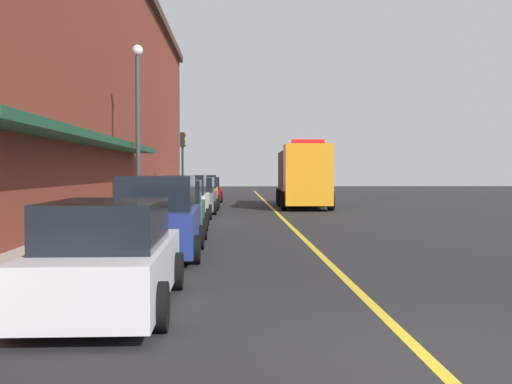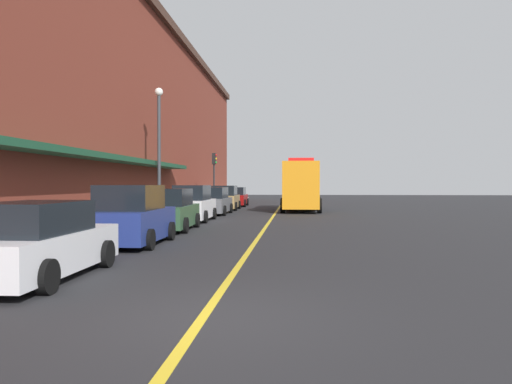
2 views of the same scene
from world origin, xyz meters
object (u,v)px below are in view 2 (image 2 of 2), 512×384
Objects in this scene: parked_car_0 at (38,243)px; parked_car_2 at (169,211)px; utility_truck at (302,187)px; parking_meter_0 at (39,218)px; parked_car_3 at (193,205)px; parked_car_6 at (236,197)px; parked_car_5 at (225,199)px; parking_meter_1 at (139,205)px; parking_meter_2 at (144,204)px; parked_car_1 at (132,217)px; parked_car_4 at (214,202)px; traffic_light_near at (214,169)px; street_lamp_left at (159,138)px.

parked_car_2 is (-0.06, 10.86, 0.07)m from parked_car_0.
utility_truck is 24.94m from parking_meter_0.
parked_car_6 is at bearing -0.63° from parked_car_3.
parked_car_6 is 9.00m from utility_truck.
parked_car_5 is 0.54× the size of utility_truck.
parked_car_0 is 11.18m from parking_meter_1.
parking_meter_0 is 9.08m from parking_meter_2.
parked_car_1 is 3.40m from parking_meter_0.
parking_meter_0 is (-1.46, -19.17, 0.25)m from parked_car_4.
parked_car_6 is 3.68× the size of parking_meter_0.
parking_meter_2 is at bearing 172.26° from parked_car_4.
parked_car_4 is 19.22m from parking_meter_0.
parked_car_2 is at bearing -9.25° from parking_meter_1.
traffic_light_near reaches higher than parking_meter_2.
parking_meter_1 is at bearing 175.03° from parked_car_6.
parking_meter_1 is 1.00× the size of parking_meter_2.
utility_truck reaches higher than parking_meter_0.
parked_car_3 is at bearing 72.15° from parking_meter_2.
parked_car_0 is at bearing -82.97° from street_lamp_left.
traffic_light_near reaches higher than utility_truck.
parked_car_2 is 8.24m from parking_meter_0.
parked_car_2 is at bearing -18.67° from utility_truck.
parked_car_2 reaches higher than parked_car_0.
parked_car_1 reaches higher than parked_car_2.
utility_truck reaches higher than parked_car_2.
parking_meter_1 and parking_meter_2 have the same top height.
parked_car_6 is 30.88m from parking_meter_0.
parked_car_4 is 9.12m from traffic_light_near.
parked_car_3 reaches higher than parking_meter_0.
parked_car_5 is at bearing 79.75° from street_lamp_left.
street_lamp_left is at bearing 92.50° from parking_meter_0.
parking_meter_2 is at bearing 53.33° from parked_car_2.
parking_meter_2 is at bearing 6.01° from parked_car_0.
parked_car_4 is at bearing -48.85° from utility_truck.
parked_car_1 is 0.97× the size of parked_car_3.
parked_car_2 is at bearing -35.08° from parking_meter_2.
parked_car_0 is at bearing 178.73° from parked_car_6.
street_lamp_left is at bearing 17.72° from parked_car_2.
parking_meter_2 is (-1.43, 11.82, 0.30)m from parked_car_0.
parked_car_3 reaches higher than parked_car_6.
parked_car_5 reaches higher than parked_car_4.
parked_car_1 reaches higher than parking_meter_0.
parking_meter_2 is 0.31× the size of traffic_light_near.
parked_car_2 is 1.00× the size of parked_car_3.
traffic_light_near is (-1.40, 8.70, 2.34)m from parked_car_4.
parking_meter_2 is at bearing -24.34° from utility_truck.
parked_car_0 is 1.00× the size of parked_car_5.
parked_car_4 is 0.97× the size of parked_car_6.
utility_truck reaches higher than parked_car_5.
parking_meter_0 is 0.31× the size of traffic_light_near.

